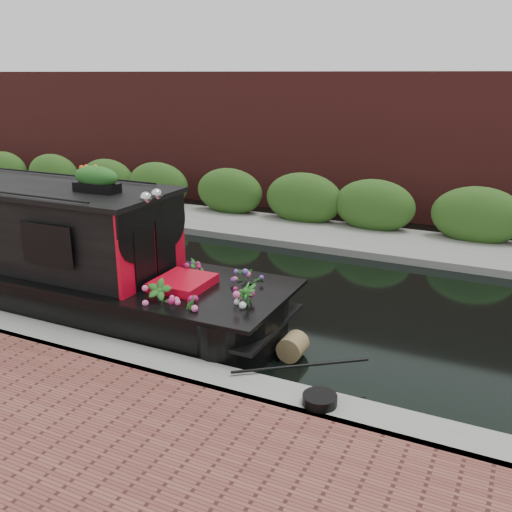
% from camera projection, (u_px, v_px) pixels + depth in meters
% --- Properties ---
extents(ground, '(80.00, 80.00, 0.00)m').
position_uv_depth(ground, '(202.00, 285.00, 11.13)').
color(ground, black).
rests_on(ground, ground).
extents(near_bank_coping, '(40.00, 0.60, 0.50)m').
position_uv_depth(near_bank_coping, '(85.00, 358.00, 8.30)').
color(near_bank_coping, gray).
rests_on(near_bank_coping, ground).
extents(far_bank_path, '(40.00, 2.40, 0.34)m').
position_uv_depth(far_bank_path, '(286.00, 233.00, 14.73)').
color(far_bank_path, gray).
rests_on(far_bank_path, ground).
extents(far_hedge, '(40.00, 1.10, 2.80)m').
position_uv_depth(far_hedge, '(299.00, 225.00, 15.50)').
color(far_hedge, '#2D551C').
rests_on(far_hedge, ground).
extents(far_brick_wall, '(40.00, 1.00, 8.00)m').
position_uv_depth(far_brick_wall, '(324.00, 210.00, 17.30)').
color(far_brick_wall, maroon).
rests_on(far_brick_wall, ground).
extents(rope_fender, '(0.37, 0.38, 0.37)m').
position_uv_depth(rope_fender, '(293.00, 346.00, 8.24)').
color(rope_fender, olive).
rests_on(rope_fender, ground).
extents(coiled_mooring_rope, '(0.41, 0.41, 0.12)m').
position_uv_depth(coiled_mooring_rope, '(320.00, 400.00, 6.67)').
color(coiled_mooring_rope, black).
rests_on(coiled_mooring_rope, near_bank_coping).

